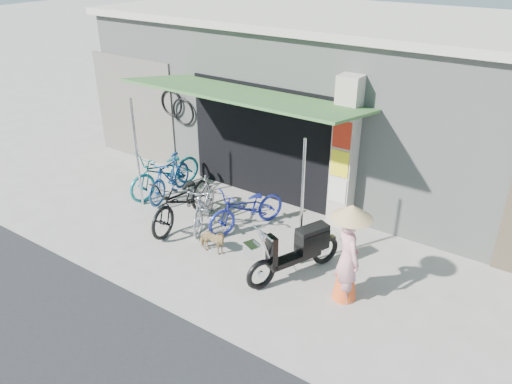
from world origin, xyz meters
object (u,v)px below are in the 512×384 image
Objects in this scene: street_dog at (212,241)px; moped at (297,250)px; bike_blue at (169,177)px; nun at (348,254)px; bike_silver at (204,204)px; bike_teal at (166,172)px; bike_black at (183,200)px; bike_navy at (247,208)px.

moped is at bearing -85.62° from street_dog.
nun is at bearing -22.63° from bike_blue.
bike_silver is 1.05m from street_dog.
bike_teal reaches higher than street_dog.
bike_blue is at bearing -170.55° from moped.
bike_silver is at bearing 16.23° from bike_black.
bike_silver is at bearing -166.32° from moped.
bike_silver reaches higher than bike_blue.
bike_teal is at bearing -164.98° from bike_navy.
bike_black is 1.16× the size of bike_navy.
bike_teal is 0.98× the size of bike_black.
bike_navy reaches higher than street_dog.
bike_blue is at bearing -162.56° from bike_navy.
moped is (3.98, -1.05, -0.02)m from bike_teal.
nun reaches higher than bike_navy.
bike_black is at bearing 59.08° from street_dog.
bike_blue is 2.20m from bike_navy.
bike_silver is 0.86m from bike_navy.
nun reaches higher than street_dog.
bike_blue is 2.63× the size of street_dog.
bike_blue is 1.24m from bike_black.
nun is at bearing -12.50° from bike_black.
bike_black is (1.24, -0.82, 0.01)m from bike_teal.
bike_blue is 0.80× the size of bike_black.
bike_silver is at bearing 40.79° from street_dog.
bike_black reaches higher than bike_silver.
bike_navy is (2.19, -0.15, -0.03)m from bike_blue.
bike_blue is 0.93× the size of bike_navy.
nun is (2.52, -0.88, 0.39)m from bike_navy.
moped is (3.76, -0.93, 0.01)m from bike_blue.
bike_black is 2.74m from moped.
bike_silver reaches higher than bike_navy.
street_dog is (2.18, -1.23, -0.22)m from bike_blue.
nun is (2.53, 0.20, 0.59)m from street_dog.
nun is at bearing -34.51° from bike_silver.
bike_teal is 1.49m from bike_black.
bike_teal is 0.25m from bike_blue.
nun reaches higher than bike_blue.
bike_silver is 0.94× the size of bike_navy.
bike_silver is 2.66× the size of street_dog.
moped is (1.57, -0.78, 0.04)m from bike_navy.
moped is at bearing -7.56° from bike_teal.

